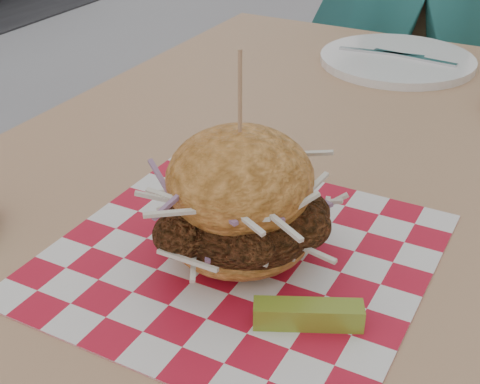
# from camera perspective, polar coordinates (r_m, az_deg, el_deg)

# --- Properties ---
(ground) EXTENTS (80.00, 80.00, 0.00)m
(ground) POSITION_cam_1_polar(r_m,az_deg,el_deg) (1.62, 1.14, -14.88)
(ground) COLOR gray
(ground) RESTS_ON ground
(patio_table) EXTENTS (0.80, 1.20, 0.75)m
(patio_table) POSITION_cam_1_polar(r_m,az_deg,el_deg) (0.89, 4.79, -1.97)
(patio_table) COLOR tan
(patio_table) RESTS_ON ground
(patio_chair) EXTENTS (0.50, 0.50, 0.95)m
(patio_chair) POSITION_cam_1_polar(r_m,az_deg,el_deg) (1.85, 18.48, 9.86)
(patio_chair) COLOR tan
(patio_chair) RESTS_ON ground
(paper_liner) EXTENTS (0.36, 0.36, 0.00)m
(paper_liner) POSITION_cam_1_polar(r_m,az_deg,el_deg) (0.68, 0.00, -5.44)
(paper_liner) COLOR red
(paper_liner) RESTS_ON patio_table
(sandwich) EXTENTS (0.19, 0.19, 0.21)m
(sandwich) POSITION_cam_1_polar(r_m,az_deg,el_deg) (0.64, 0.00, -1.07)
(sandwich) COLOR #D78A3C
(sandwich) RESTS_ON paper_liner
(pickle_spear) EXTENTS (0.10, 0.06, 0.02)m
(pickle_spear) POSITION_cam_1_polar(r_m,az_deg,el_deg) (0.59, 5.84, -10.36)
(pickle_spear) COLOR olive
(pickle_spear) RESTS_ON paper_liner
(place_setting) EXTENTS (0.27, 0.27, 0.02)m
(place_setting) POSITION_cam_1_polar(r_m,az_deg,el_deg) (1.23, 13.26, 10.92)
(place_setting) COLOR white
(place_setting) RESTS_ON patio_table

